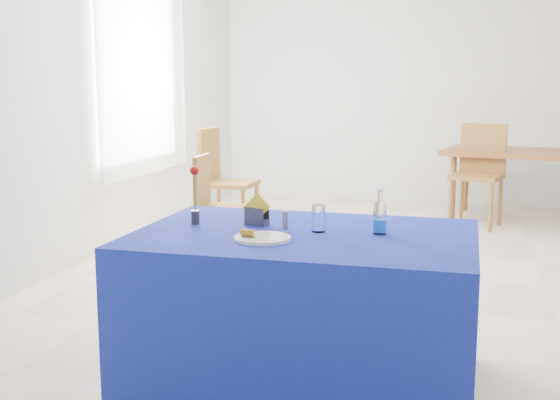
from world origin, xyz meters
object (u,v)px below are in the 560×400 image
object	(u,v)px
chair_win_b	(221,174)
chair_bg_left	(480,167)
oak_table	(517,157)
blue_table	(304,309)
chair_win_a	(214,200)
water_bottle	(380,219)
plate	(262,238)

from	to	relation	value
chair_win_b	chair_bg_left	bearing A→B (deg)	-61.89
chair_win_b	oak_table	bearing A→B (deg)	-58.41
blue_table	chair_win_a	xyz separation A→B (m)	(-1.28, 2.19, 0.13)
oak_table	chair_win_b	world-z (taller)	chair_win_b
chair_win_a	chair_bg_left	bearing A→B (deg)	-50.49
water_bottle	chair_bg_left	size ratio (longest dim) A/B	0.20
plate	chair_win_a	bearing A→B (deg)	115.27
oak_table	chair_win_a	distance (m)	3.56
plate	blue_table	xyz separation A→B (m)	(0.15, 0.20, -0.39)
plate	oak_table	xyz separation A→B (m)	(1.40, 4.90, -0.09)
water_bottle	chair_win_b	world-z (taller)	chair_win_b
water_bottle	chair_win_b	bearing A→B (deg)	122.06
chair_win_b	blue_table	bearing A→B (deg)	-151.98
chair_win_b	water_bottle	bearing A→B (deg)	-146.47
water_bottle	chair_win_b	xyz separation A→B (m)	(-1.89, 3.01, -0.23)
chair_bg_left	water_bottle	bearing A→B (deg)	-82.31
chair_bg_left	chair_win_a	xyz separation A→B (m)	(-2.13, -2.09, -0.10)
blue_table	chair_bg_left	bearing A→B (deg)	78.68
blue_table	chair_win_a	bearing A→B (deg)	120.27
plate	chair_bg_left	distance (m)	4.59
water_bottle	chair_bg_left	world-z (taller)	chair_bg_left
plate	water_bottle	bearing A→B (deg)	28.31
blue_table	water_bottle	bearing A→B (deg)	10.67
plate	chair_win_a	world-z (taller)	chair_win_a
water_bottle	chair_bg_left	bearing A→B (deg)	83.12
oak_table	chair_win_b	size ratio (longest dim) A/B	1.58
oak_table	chair_bg_left	size ratio (longest dim) A/B	1.57
chair_bg_left	chair_win_b	size ratio (longest dim) A/B	1.01
plate	blue_table	size ratio (longest dim) A/B	0.16
blue_table	chair_win_b	world-z (taller)	chair_win_b
oak_table	chair_win_a	xyz separation A→B (m)	(-2.53, -2.51, -0.17)
chair_win_a	chair_win_b	xyz separation A→B (m)	(-0.26, 0.89, 0.09)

